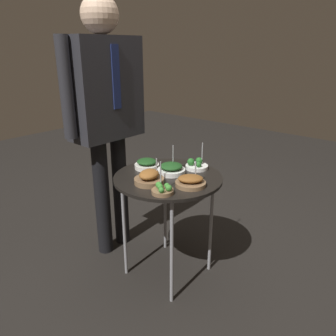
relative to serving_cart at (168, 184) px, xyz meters
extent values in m
plane|color=black|center=(0.00, 0.00, -0.61)|extent=(8.00, 8.00, 0.00)
cylinder|color=black|center=(0.00, 0.00, 0.04)|extent=(0.63, 0.63, 0.02)
cylinder|color=gray|center=(0.19, -0.19, -0.29)|extent=(0.02, 0.02, 0.64)
cylinder|color=gray|center=(-0.19, -0.19, -0.29)|extent=(0.02, 0.02, 0.64)
cylinder|color=gray|center=(0.19, 0.19, -0.29)|extent=(0.02, 0.02, 0.64)
cylinder|color=gray|center=(-0.19, 0.19, -0.29)|extent=(0.02, 0.02, 0.64)
cylinder|color=brown|center=(-0.03, -0.18, 0.06)|extent=(0.17, 0.17, 0.02)
ellipsoid|color=brown|center=(-0.03, -0.18, 0.09)|extent=(0.17, 0.17, 0.04)
cylinder|color=#939399|center=(0.02, -0.18, 0.11)|extent=(0.01, 0.01, 0.12)
cylinder|color=white|center=(0.05, 0.01, 0.06)|extent=(0.16, 0.16, 0.03)
ellipsoid|color=#194219|center=(0.05, 0.01, 0.10)|extent=(0.13, 0.13, 0.04)
cylinder|color=#939399|center=(0.09, 0.04, 0.13)|extent=(0.01, 0.01, 0.16)
cylinder|color=silver|center=(0.01, 0.18, 0.06)|extent=(0.15, 0.15, 0.03)
ellipsoid|color=#194219|center=(0.01, 0.18, 0.09)|extent=(0.12, 0.12, 0.03)
cylinder|color=brown|center=(-0.15, 0.01, 0.07)|extent=(0.16, 0.16, 0.03)
ellipsoid|color=brown|center=(-0.15, 0.01, 0.10)|extent=(0.16, 0.14, 0.05)
cylinder|color=#939399|center=(-0.11, -0.01, 0.12)|extent=(0.01, 0.01, 0.13)
cylinder|color=white|center=(0.21, -0.05, 0.06)|extent=(0.14, 0.14, 0.02)
sphere|color=#236023|center=(0.23, -0.05, 0.09)|extent=(0.04, 0.04, 0.04)
sphere|color=#236023|center=(0.18, -0.03, 0.10)|extent=(0.04, 0.04, 0.04)
sphere|color=#236023|center=(0.19, -0.08, 0.09)|extent=(0.03, 0.03, 0.03)
cylinder|color=#939399|center=(0.24, -0.07, 0.13)|extent=(0.01, 0.01, 0.16)
cylinder|color=brown|center=(-0.20, -0.13, 0.06)|extent=(0.11, 0.11, 0.02)
sphere|color=#387F2D|center=(-0.17, -0.14, 0.09)|extent=(0.03, 0.03, 0.03)
sphere|color=#387F2D|center=(-0.19, -0.10, 0.09)|extent=(0.03, 0.03, 0.03)
sphere|color=#387F2D|center=(-0.21, -0.12, 0.09)|extent=(0.03, 0.03, 0.03)
sphere|color=#387F2D|center=(-0.23, -0.15, 0.09)|extent=(0.03, 0.03, 0.03)
sphere|color=#387F2D|center=(-0.19, -0.17, 0.09)|extent=(0.03, 0.03, 0.03)
cylinder|color=#939399|center=(-0.18, -0.11, 0.13)|extent=(0.01, 0.01, 0.16)
cylinder|color=black|center=(-0.11, 0.49, -0.20)|extent=(0.10, 0.10, 0.81)
cylinder|color=black|center=(0.05, 0.49, -0.20)|extent=(0.10, 0.10, 0.81)
cube|color=#28282D|center=(-0.03, 0.49, 0.51)|extent=(0.46, 0.22, 0.61)
cube|color=navy|center=(-0.03, 0.37, 0.58)|extent=(0.05, 0.01, 0.37)
cylinder|color=#28282D|center=(-0.30, 0.49, 0.53)|extent=(0.07, 0.07, 0.56)
cylinder|color=#28282D|center=(0.24, 0.49, 0.53)|extent=(0.07, 0.07, 0.56)
sphere|color=#D1AD8E|center=(-0.03, 0.49, 0.93)|extent=(0.22, 0.22, 0.22)
camera|label=1|loc=(-1.33, -1.15, 0.75)|focal=35.00mm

